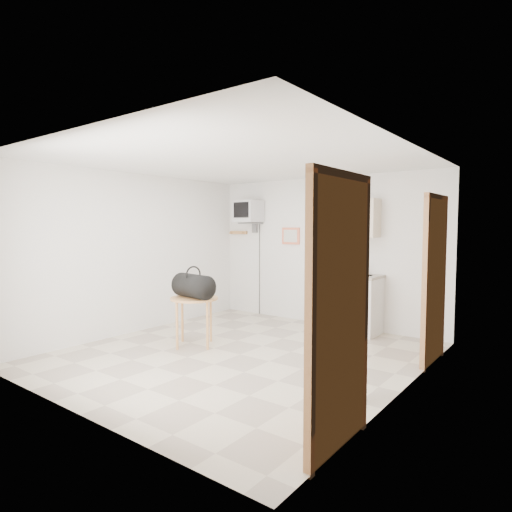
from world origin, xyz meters
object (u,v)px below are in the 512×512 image
Objects in this scene: round_table at (194,303)px; duffel_bag at (193,286)px; water_bottle at (352,384)px; crt_television at (248,212)px.

round_table is 0.26m from duffel_bag.
water_bottle is (2.58, -0.47, -0.42)m from round_table.
crt_television is at bearing 107.81° from round_table.
water_bottle is (2.55, -0.43, -0.68)m from duffel_bag.
duffel_bag is at bearing -54.86° from round_table.
crt_television is at bearing 141.94° from water_bottle.
crt_television is 3.35× the size of duffel_bag.
water_bottle is at bearing -10.22° from round_table.
crt_television reaches higher than duffel_bag.
crt_television is 5.54× the size of water_bottle.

